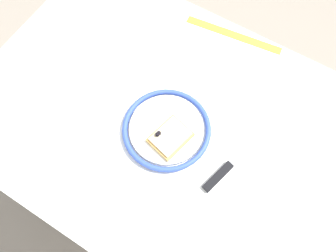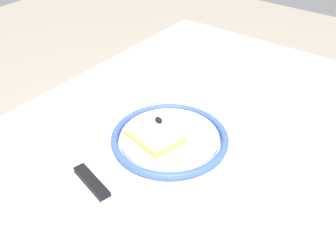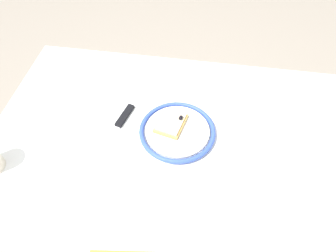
% 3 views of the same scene
% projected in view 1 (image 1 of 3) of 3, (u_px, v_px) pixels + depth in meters
% --- Properties ---
extents(ground_plane, '(6.00, 6.00, 0.00)m').
position_uv_depth(ground_plane, '(172.00, 187.00, 1.55)').
color(ground_plane, gray).
extents(dining_table, '(1.07, 0.72, 0.77)m').
position_uv_depth(dining_table, '(175.00, 137.00, 0.93)').
color(dining_table, white).
rests_on(dining_table, ground_plane).
extents(plate, '(0.22, 0.22, 0.02)m').
position_uv_depth(plate, '(167.00, 129.00, 0.82)').
color(plate, white).
rests_on(plate, dining_table).
extents(pizza_slice_near, '(0.09, 0.11, 0.03)m').
position_uv_depth(pizza_slice_near, '(170.00, 137.00, 0.80)').
color(pizza_slice_near, tan).
rests_on(pizza_slice_near, plate).
extents(knife, '(0.08, 0.24, 0.01)m').
position_uv_depth(knife, '(227.00, 167.00, 0.79)').
color(knife, silver).
rests_on(knife, dining_table).
extents(fork, '(0.03, 0.20, 0.00)m').
position_uv_depth(fork, '(111.00, 95.00, 0.86)').
color(fork, silver).
rests_on(fork, dining_table).
extents(measuring_tape, '(0.28, 0.06, 0.00)m').
position_uv_depth(measuring_tape, '(234.00, 35.00, 0.94)').
color(measuring_tape, yellow).
rests_on(measuring_tape, dining_table).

